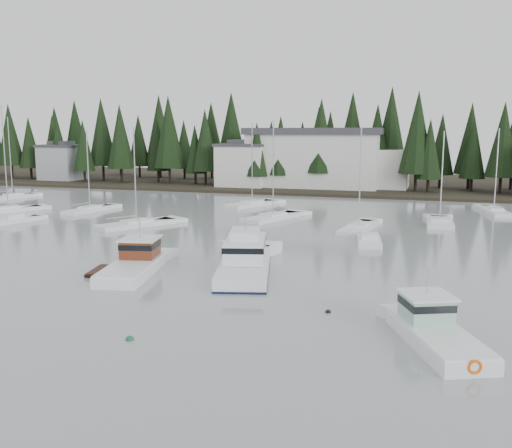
{
  "coord_description": "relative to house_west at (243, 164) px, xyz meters",
  "views": [
    {
      "loc": [
        18.12,
        -22.72,
        10.68
      ],
      "look_at": [
        2.31,
        25.25,
        2.5
      ],
      "focal_mm": 40.0,
      "sensor_mm": 36.0,
      "label": 1
    }
  ],
  "objects": [
    {
      "name": "runabout_0",
      "position": [
        -12.37,
        -47.13,
        -4.52
      ],
      "size": [
        3.99,
        7.26,
        1.42
      ],
      "rotation": [
        0.0,
        0.0,
        1.3
      ],
      "color": "white",
      "rests_on": "ground"
    },
    {
      "name": "cabin_cruiser_center",
      "position": [
        21.95,
        -61.39,
        -3.89
      ],
      "size": [
        6.7,
        12.37,
        5.08
      ],
      "rotation": [
        0.0,
        0.0,
        1.84
      ],
      "color": "white",
      "rests_on": "ground"
    },
    {
      "name": "house_west",
      "position": [
        0.0,
        0.0,
        0.0
      ],
      "size": [
        9.54,
        7.42,
        8.75
      ],
      "color": "silver",
      "rests_on": "ground"
    },
    {
      "name": "sailboat_1",
      "position": [
        16.3,
        -34.86,
        -4.59
      ],
      "size": [
        6.01,
        9.96,
        12.69
      ],
      "rotation": [
        0.0,
        0.0,
        1.23
      ],
      "color": "white",
      "rests_on": "ground"
    },
    {
      "name": "sailboat_9",
      "position": [
        -9.25,
        -36.07,
        -4.59
      ],
      "size": [
        3.41,
        8.89,
        11.63
      ],
      "rotation": [
        0.0,
        0.0,
        1.46
      ],
      "color": "white",
      "rests_on": "ground"
    },
    {
      "name": "sailboat_4",
      "position": [
        42.72,
        -20.2,
        -4.59
      ],
      "size": [
        4.32,
        9.69,
        11.68
      ],
      "rotation": [
        0.0,
        0.0,
        1.78
      ],
      "color": "white",
      "rests_on": "ground"
    },
    {
      "name": "lobster_boat_brown",
      "position": [
        13.8,
        -64.03,
        -4.12
      ],
      "size": [
        6.13,
        9.9,
        4.66
      ],
      "rotation": [
        0.0,
        0.0,
        1.8
      ],
      "color": "white",
      "rests_on": "ground"
    },
    {
      "name": "sailboat_6",
      "position": [
        35.94,
        -32.56,
        -4.6
      ],
      "size": [
        3.31,
        8.24,
        11.34
      ],
      "rotation": [
        0.0,
        0.0,
        1.62
      ],
      "color": "white",
      "rests_on": "ground"
    },
    {
      "name": "sailboat_8",
      "position": [
        -30.36,
        -26.54,
        -4.56
      ],
      "size": [
        4.06,
        8.39,
        13.59
      ],
      "rotation": [
        0.0,
        0.0,
        1.36
      ],
      "color": "white",
      "rests_on": "ground"
    },
    {
      "name": "lobster_boat_teal",
      "position": [
        36.07,
        -72.44,
        -4.14
      ],
      "size": [
        5.71,
        8.28,
        4.36
      ],
      "rotation": [
        0.0,
        0.0,
        1.99
      ],
      "color": "white",
      "rests_on": "ground"
    },
    {
      "name": "conifer_treeline",
      "position": [
        18.0,
        7.0,
        -4.65
      ],
      "size": [
        200.0,
        22.0,
        20.0
      ],
      "primitive_type": null,
      "color": "black",
      "rests_on": "ground"
    },
    {
      "name": "mooring_buoy_green",
      "position": [
        21.04,
        -76.95,
        -4.65
      ],
      "size": [
        0.44,
        0.44,
        0.44
      ],
      "primitive_type": "sphere",
      "color": "#145933",
      "rests_on": "ground"
    },
    {
      "name": "sailboat_2",
      "position": [
        9.72,
        -23.4,
        -4.59
      ],
      "size": [
        6.21,
        9.47,
        12.48
      ],
      "rotation": [
        0.0,
        0.0,
        1.17
      ],
      "color": "white",
      "rests_on": "ground"
    },
    {
      "name": "mooring_buoy_dark",
      "position": [
        29.95,
        -69.2,
        -4.65
      ],
      "size": [
        0.36,
        0.36,
        0.36
      ],
      "primitive_type": "sphere",
      "color": "black",
      "rests_on": "ground"
    },
    {
      "name": "harbor_inn",
      "position": [
        15.04,
        3.34,
        1.12
      ],
      "size": [
        29.5,
        11.5,
        10.9
      ],
      "color": "silver",
      "rests_on": "ground"
    },
    {
      "name": "far_shore_land",
      "position": [
        18.0,
        18.0,
        -4.65
      ],
      "size": [
        240.0,
        54.0,
        1.0
      ],
      "primitive_type": "cube",
      "color": "black",
      "rests_on": "ground"
    },
    {
      "name": "sailboat_11",
      "position": [
        -19.7,
        -39.62,
        -4.57
      ],
      "size": [
        6.64,
        8.81,
        14.72
      ],
      "rotation": [
        0.0,
        0.0,
        1.06
      ],
      "color": "white",
      "rests_on": "ground"
    },
    {
      "name": "sailboat_5",
      "position": [
        3.0,
        -44.9,
        -4.6
      ],
      "size": [
        7.05,
        9.76,
        11.83
      ],
      "rotation": [
        0.0,
        0.0,
        1.08
      ],
      "color": "white",
      "rests_on": "ground"
    },
    {
      "name": "sailboat_7",
      "position": [
        27.48,
        -39.31,
        -4.6
      ],
      "size": [
        3.48,
        9.58,
        11.67
      ],
      "rotation": [
        0.0,
        0.0,
        1.48
      ],
      "color": "white",
      "rests_on": "ground"
    },
    {
      "name": "runabout_1",
      "position": [
        29.6,
        -47.01,
        -4.52
      ],
      "size": [
        3.1,
        6.02,
        1.42
      ],
      "rotation": [
        0.0,
        0.0,
        1.73
      ],
      "color": "white",
      "rests_on": "ground"
    },
    {
      "name": "ground",
      "position": [
        18.0,
        -79.0,
        -4.65
      ],
      "size": [
        260.0,
        260.0,
        0.0
      ],
      "primitive_type": "plane",
      "color": "#90989C",
      "rests_on": "ground"
    },
    {
      "name": "house_far_west",
      "position": [
        -42.0,
        2.0,
        -0.25
      ],
      "size": [
        8.48,
        7.42,
        8.25
      ],
      "color": "#999EA0",
      "rests_on": "ground"
    }
  ]
}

